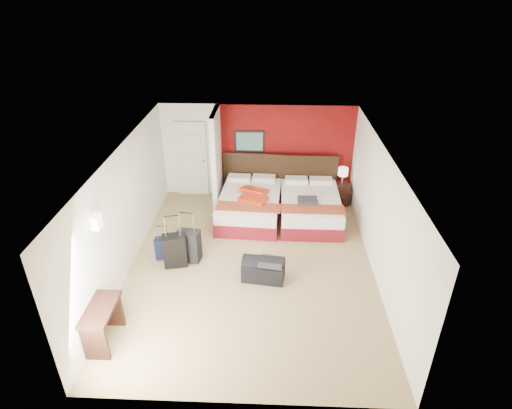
# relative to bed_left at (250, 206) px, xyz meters

# --- Properties ---
(ground) EXTENTS (6.50, 6.50, 0.00)m
(ground) POSITION_rel_bed_left_xyz_m (0.13, -1.96, -0.31)
(ground) COLOR tan
(ground) RESTS_ON ground
(room_walls) EXTENTS (5.02, 6.52, 2.50)m
(room_walls) POSITION_rel_bed_left_xyz_m (-1.27, -0.54, 0.94)
(room_walls) COLOR white
(room_walls) RESTS_ON ground
(red_accent_panel) EXTENTS (3.50, 0.04, 2.50)m
(red_accent_panel) POSITION_rel_bed_left_xyz_m (0.88, 1.27, 0.94)
(red_accent_panel) COLOR maroon
(red_accent_panel) RESTS_ON ground
(partition_wall) EXTENTS (0.12, 1.20, 2.50)m
(partition_wall) POSITION_rel_bed_left_xyz_m (-0.87, 0.65, 0.94)
(partition_wall) COLOR silver
(partition_wall) RESTS_ON ground
(entry_door) EXTENTS (0.82, 0.06, 2.05)m
(entry_door) POSITION_rel_bed_left_xyz_m (-1.62, 1.24, 0.71)
(entry_door) COLOR silver
(entry_door) RESTS_ON ground
(bed_left) EXTENTS (1.59, 2.17, 0.63)m
(bed_left) POSITION_rel_bed_left_xyz_m (0.00, 0.00, 0.00)
(bed_left) COLOR white
(bed_left) RESTS_ON ground
(bed_right) EXTENTS (1.45, 2.06, 0.61)m
(bed_right) POSITION_rel_bed_left_xyz_m (1.48, -0.04, -0.01)
(bed_right) COLOR silver
(bed_right) RESTS_ON ground
(red_suitcase_open) EXTENTS (0.92, 1.05, 0.11)m
(red_suitcase_open) POSITION_rel_bed_left_xyz_m (0.10, -0.10, 0.37)
(red_suitcase_open) COLOR red
(red_suitcase_open) RESTS_ON bed_left
(jacket_bundle) EXTENTS (0.46, 0.37, 0.11)m
(jacket_bundle) POSITION_rel_bed_left_xyz_m (1.38, -0.34, 0.36)
(jacket_bundle) COLOR #333236
(jacket_bundle) RESTS_ON bed_right
(nightstand) EXTENTS (0.42, 0.42, 0.57)m
(nightstand) POSITION_rel_bed_left_xyz_m (2.34, 0.82, -0.03)
(nightstand) COLOR black
(nightstand) RESTS_ON ground
(table_lamp) EXTENTS (0.30, 0.30, 0.45)m
(table_lamp) POSITION_rel_bed_left_xyz_m (2.34, 0.82, 0.48)
(table_lamp) COLOR white
(table_lamp) RESTS_ON nightstand
(suitcase_black) EXTENTS (0.52, 0.39, 0.70)m
(suitcase_black) POSITION_rel_bed_left_xyz_m (-1.43, -2.05, 0.04)
(suitcase_black) COLOR black
(suitcase_black) RESTS_ON ground
(suitcase_charcoal) EXTENTS (0.51, 0.37, 0.69)m
(suitcase_charcoal) POSITION_rel_bed_left_xyz_m (-1.18, -1.86, 0.03)
(suitcase_charcoal) COLOR black
(suitcase_charcoal) RESTS_ON ground
(suitcase_navy) EXTENTS (0.35, 0.22, 0.48)m
(suitcase_navy) POSITION_rel_bed_left_xyz_m (-1.72, -1.82, -0.07)
(suitcase_navy) COLOR black
(suitcase_navy) RESTS_ON ground
(duffel_bag) EXTENTS (0.88, 0.54, 0.42)m
(duffel_bag) POSITION_rel_bed_left_xyz_m (0.40, -2.41, -0.10)
(duffel_bag) COLOR black
(duffel_bag) RESTS_ON ground
(jacket_draped) EXTENTS (0.51, 0.46, 0.06)m
(jacket_draped) POSITION_rel_bed_left_xyz_m (0.55, -2.46, 0.14)
(jacket_draped) COLOR #353439
(jacket_draped) RESTS_ON duffel_bag
(desk) EXTENTS (0.44, 0.87, 0.73)m
(desk) POSITION_rel_bed_left_xyz_m (-2.15, -4.15, 0.05)
(desk) COLOR black
(desk) RESTS_ON ground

